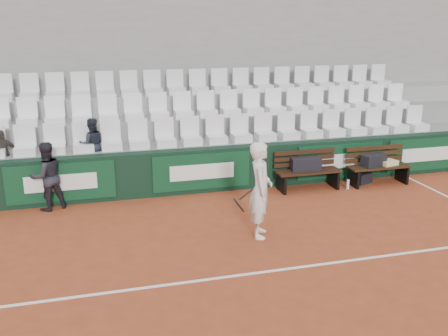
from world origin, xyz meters
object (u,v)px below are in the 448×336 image
tennis_player (260,190)px  ball_kid (47,176)px  sports_bag_ground (363,178)px  spectator_b (1,133)px  sports_bag_left (306,164)px  water_bottle_far (348,184)px  bench_right (378,175)px  water_bottle_near (284,186)px  spectator_c (91,124)px  bench_left (308,180)px  sports_bag_right (374,160)px

tennis_player → ball_kid: size_ratio=1.22×
sports_bag_ground → spectator_b: (-8.03, 0.93, 1.38)m
sports_bag_ground → tennis_player: 4.12m
sports_bag_left → water_bottle_far: size_ratio=2.96×
bench_right → water_bottle_far: size_ratio=6.63×
water_bottle_near → spectator_b: (-5.97, 1.00, 1.37)m
spectator_c → sports_bag_ground: bearing=169.4°
water_bottle_near → water_bottle_far: water_bottle_near is taller
tennis_player → ball_kid: tennis_player is taller
ball_kid → spectator_c: bearing=-164.2°
sports_bag_left → spectator_c: (-4.69, 0.97, 0.99)m
sports_bag_left → ball_kid: (-5.62, 0.16, 0.12)m
sports_bag_left → spectator_c: size_ratio=0.58×
bench_left → bench_right: (1.77, -0.07, 0.00)m
sports_bag_right → tennis_player: bearing=-149.3°
spectator_b → tennis_player: bearing=124.9°
water_bottle_near → spectator_c: bearing=166.4°
sports_bag_left → spectator_b: spectator_b is taller
bench_left → tennis_player: bearing=-131.7°
bench_right → sports_bag_ground: 0.36m
tennis_player → sports_bag_ground: bearing=33.4°
bench_right → spectator_c: size_ratio=1.29×
bench_right → ball_kid: size_ratio=1.05×
sports_bag_right → ball_kid: bearing=178.1°
sports_bag_left → tennis_player: bearing=-130.3°
bench_right → ball_kid: ball_kid is taller
sports_bag_left → sports_bag_ground: 1.59m
sports_bag_right → water_bottle_far: (-0.74, -0.19, -0.47)m
water_bottle_near → spectator_c: (-4.15, 1.00, 1.46)m
bench_left → spectator_c: bearing=167.9°
sports_bag_ground → water_bottle_far: bearing=-151.2°
sports_bag_left → sports_bag_ground: bearing=1.4°
sports_bag_ground → spectator_c: 6.44m
ball_kid → spectator_c: size_ratio=1.22×
sports_bag_right → sports_bag_ground: sports_bag_right is taller
water_bottle_far → spectator_c: 5.96m
bench_right → tennis_player: size_ratio=0.86×
sports_bag_left → ball_kid: ball_kid is taller
bench_right → spectator_c: bearing=170.5°
sports_bag_ground → sports_bag_right: bearing=-32.9°
bench_right → sports_bag_left: bearing=176.2°
bench_left → sports_bag_ground: bench_left is taller
bench_right → sports_bag_ground: bench_right is taller
bench_left → sports_bag_left: size_ratio=2.24×
sports_bag_left → spectator_b: 6.65m
sports_bag_ground → ball_kid: bearing=179.0°
water_bottle_near → spectator_c: size_ratio=0.22×
sports_bag_ground → ball_kid: ball_kid is taller
water_bottle_far → bench_left: bearing=166.2°
bench_left → sports_bag_ground: size_ratio=3.66×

